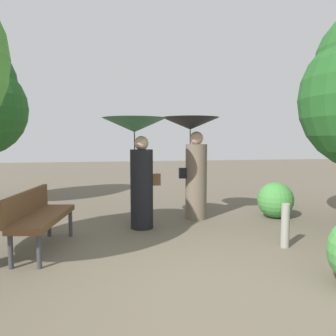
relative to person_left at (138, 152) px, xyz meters
The scene contains 7 objects.
ground_plane 2.86m from the person_left, 75.83° to the right, with size 40.00×40.00×0.00m, color brown.
person_left is the anchor object (origin of this frame).
person_right 1.23m from the person_left, 24.63° to the left, with size 1.10×1.10×1.96m.
park_bench 1.91m from the person_left, 148.61° to the right, with size 0.75×1.56×0.83m.
bush_path_right 3.66m from the person_left, 20.46° to the left, with size 0.53×0.53×0.53m, color #4C9338.
bush_behind_bench 2.91m from the person_left, ahead, with size 0.70×0.70×0.70m, color #428C3D.
path_marker_post 2.62m from the person_left, 35.79° to the right, with size 0.12×0.12×0.63m, color gray.
Camera 1 is at (-1.18, -3.27, 1.55)m, focal length 35.90 mm.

